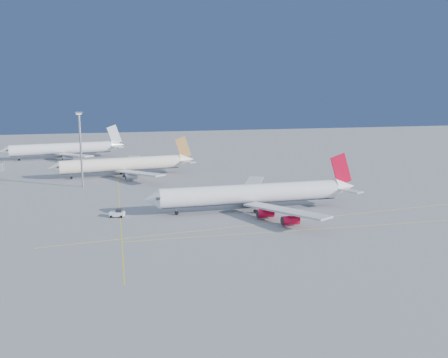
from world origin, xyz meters
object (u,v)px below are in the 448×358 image
(airliner_virgin, at_px, (255,194))
(airliner_etihad, at_px, (125,164))
(airliner_third, at_px, (64,149))
(pushback_tug, at_px, (117,213))
(light_mast, at_px, (81,143))

(airliner_virgin, height_order, airliner_etihad, airliner_virgin)
(airliner_third, relative_size, pushback_tug, 13.34)
(airliner_etihad, xyz_separation_m, light_mast, (-15.33, -19.43, 11.16))
(airliner_etihad, height_order, light_mast, light_mast)
(pushback_tug, bearing_deg, airliner_etihad, 101.55)
(airliner_virgin, relative_size, light_mast, 2.42)
(airliner_virgin, height_order, airliner_third, airliner_virgin)
(airliner_etihad, xyz_separation_m, pushback_tug, (-3.62, -63.26, -3.56))
(airliner_virgin, distance_m, airliner_etihad, 73.21)
(airliner_third, xyz_separation_m, pushback_tug, (24.18, -116.77, -3.74))
(airliner_third, bearing_deg, pushback_tug, -87.37)
(light_mast, bearing_deg, airliner_third, 99.70)
(airliner_etihad, relative_size, light_mast, 2.17)
(airliner_virgin, bearing_deg, pushback_tug, 177.48)
(airliner_virgin, xyz_separation_m, airliner_third, (-63.84, 117.24, -0.02))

